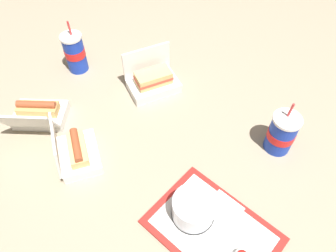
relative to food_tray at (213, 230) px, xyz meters
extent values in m
plane|color=gray|center=(0.40, -0.05, -0.01)|extent=(3.20, 3.20, 0.00)
cube|color=red|center=(0.00, 0.00, 0.00)|extent=(0.42, 0.34, 0.01)
cube|color=white|center=(0.00, 0.00, 0.01)|extent=(0.37, 0.29, 0.00)
cylinder|color=black|center=(0.07, 0.02, 0.01)|extent=(0.13, 0.13, 0.01)
cylinder|color=beige|center=(0.07, 0.02, 0.04)|extent=(0.10, 0.10, 0.06)
cylinder|color=silver|center=(0.07, 0.02, 0.05)|extent=(0.13, 0.13, 0.08)
cube|color=white|center=(0.03, -0.06, 0.01)|extent=(0.12, 0.12, 0.00)
cube|color=white|center=(-0.05, 0.03, 0.01)|extent=(0.10, 0.06, 0.00)
cube|color=white|center=(0.46, 0.22, 0.01)|extent=(0.20, 0.17, 0.04)
cube|color=white|center=(0.48, 0.28, 0.10)|extent=(0.18, 0.07, 0.13)
cube|color=#DBB770|center=(0.46, 0.22, 0.05)|extent=(0.15, 0.09, 0.03)
cylinder|color=#9E4728|center=(0.46, 0.22, 0.07)|extent=(0.13, 0.06, 0.03)
cylinder|color=yellow|center=(0.46, 0.22, 0.08)|extent=(0.11, 0.04, 0.01)
cube|color=white|center=(0.61, -0.18, 0.01)|extent=(0.16, 0.22, 0.04)
cube|color=white|center=(0.67, -0.19, 0.10)|extent=(0.04, 0.20, 0.12)
cube|color=#DBB770|center=(0.61, -0.18, 0.04)|extent=(0.10, 0.15, 0.02)
cube|color=#D64C38|center=(0.61, -0.18, 0.06)|extent=(0.10, 0.15, 0.01)
cube|color=#DBB770|center=(0.61, -0.18, 0.08)|extent=(0.10, 0.15, 0.02)
cube|color=white|center=(0.71, 0.26, 0.01)|extent=(0.22, 0.23, 0.04)
cube|color=white|center=(0.64, 0.32, 0.09)|extent=(0.16, 0.19, 0.12)
cube|color=tan|center=(0.71, 0.26, 0.05)|extent=(0.13, 0.15, 0.03)
cylinder|color=#9E4728|center=(0.71, 0.26, 0.07)|extent=(0.11, 0.13, 0.03)
cylinder|color=yellow|center=(0.71, 0.26, 0.08)|extent=(0.08, 0.10, 0.01)
cylinder|color=#1938B7|center=(0.90, 0.03, 0.07)|extent=(0.08, 0.08, 0.16)
cylinder|color=red|center=(0.90, 0.03, 0.08)|extent=(0.09, 0.09, 0.04)
cylinder|color=white|center=(0.90, 0.03, 0.16)|extent=(0.09, 0.09, 0.01)
cylinder|color=red|center=(0.91, 0.02, 0.19)|extent=(0.01, 0.01, 0.06)
cylinder|color=#1938B7|center=(0.12, -0.39, 0.07)|extent=(0.09, 0.09, 0.15)
cylinder|color=red|center=(0.12, -0.39, 0.07)|extent=(0.09, 0.09, 0.03)
cylinder|color=white|center=(0.12, -0.39, 0.14)|extent=(0.10, 0.10, 0.01)
cylinder|color=red|center=(0.12, -0.39, 0.18)|extent=(0.01, 0.01, 0.06)
camera|label=1|loc=(-0.23, 0.32, 0.96)|focal=35.00mm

